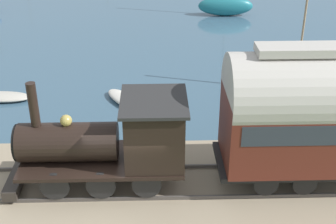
{
  "coord_description": "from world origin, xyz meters",
  "views": [
    {
      "loc": [
        -12.39,
        -0.96,
        9.49
      ],
      "look_at": [
        3.18,
        -1.43,
        1.41
      ],
      "focal_mm": 50.0,
      "sensor_mm": 36.0,
      "label": 1
    }
  ],
  "objects_px": {
    "sailboat_teal": "(225,6)",
    "rowboat_near_shore": "(2,97)",
    "steam_locomotive": "(116,138)",
    "rowboat_mid_harbor": "(126,100)",
    "sailboat_white": "(297,76)"
  },
  "relations": [
    {
      "from": "sailboat_teal",
      "to": "rowboat_near_shore",
      "type": "bearing_deg",
      "value": 140.9
    },
    {
      "from": "steam_locomotive",
      "to": "rowboat_mid_harbor",
      "type": "distance_m",
      "value": 7.04
    },
    {
      "from": "rowboat_near_shore",
      "to": "rowboat_mid_harbor",
      "type": "height_order",
      "value": "rowboat_mid_harbor"
    },
    {
      "from": "steam_locomotive",
      "to": "sailboat_white",
      "type": "height_order",
      "value": "sailboat_white"
    },
    {
      "from": "sailboat_teal",
      "to": "sailboat_white",
      "type": "distance_m",
      "value": 13.29
    },
    {
      "from": "steam_locomotive",
      "to": "sailboat_teal",
      "type": "height_order",
      "value": "sailboat_teal"
    },
    {
      "from": "sailboat_white",
      "to": "rowboat_mid_harbor",
      "type": "distance_m",
      "value": 8.17
    },
    {
      "from": "rowboat_near_shore",
      "to": "sailboat_teal",
      "type": "bearing_deg",
      "value": -37.63
    },
    {
      "from": "steam_locomotive",
      "to": "sailboat_teal",
      "type": "xyz_separation_m",
      "value": [
        21.09,
        -6.43,
        -1.4
      ]
    },
    {
      "from": "sailboat_teal",
      "to": "rowboat_mid_harbor",
      "type": "distance_m",
      "value": 15.75
    },
    {
      "from": "steam_locomotive",
      "to": "rowboat_near_shore",
      "type": "xyz_separation_m",
      "value": [
        7.3,
        5.86,
        -1.98
      ]
    },
    {
      "from": "sailboat_teal",
      "to": "sailboat_white",
      "type": "relative_size",
      "value": 1.12
    },
    {
      "from": "sailboat_white",
      "to": "rowboat_near_shore",
      "type": "height_order",
      "value": "sailboat_white"
    },
    {
      "from": "sailboat_teal",
      "to": "rowboat_mid_harbor",
      "type": "xyz_separation_m",
      "value": [
        -14.33,
        6.51,
        -0.57
      ]
    },
    {
      "from": "sailboat_white",
      "to": "rowboat_mid_harbor",
      "type": "bearing_deg",
      "value": 117.62
    }
  ]
}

